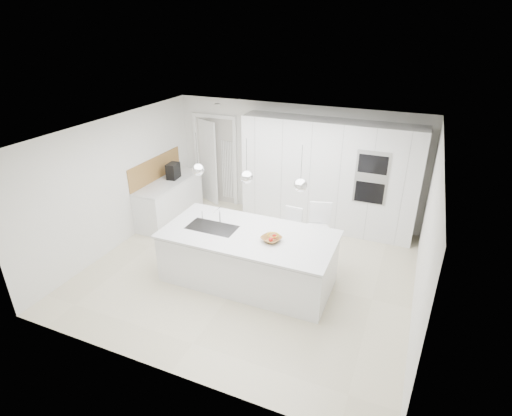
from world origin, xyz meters
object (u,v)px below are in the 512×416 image
at_px(bar_stool_right, 317,237).
at_px(bar_stool_left, 291,236).
at_px(fruit_bowl, 271,239).
at_px(espresso_machine, 173,171).
at_px(island_base, 248,259).

bearing_deg(bar_stool_right, bar_stool_left, 162.55).
xyz_separation_m(fruit_bowl, espresso_machine, (-2.96, 1.74, 0.13)).
relative_size(fruit_bowl, espresso_machine, 0.90).
bearing_deg(espresso_machine, island_base, -39.47).
height_order(espresso_machine, bar_stool_right, espresso_machine).
relative_size(island_base, fruit_bowl, 9.09).
bearing_deg(island_base, espresso_machine, 146.09).
height_order(espresso_machine, bar_stool_left, espresso_machine).
bearing_deg(island_base, fruit_bowl, -5.61).
bearing_deg(fruit_bowl, espresso_machine, 149.53).
bearing_deg(bar_stool_right, fruit_bowl, -133.80).
xyz_separation_m(bar_stool_left, bar_stool_right, (0.48, -0.01, 0.09)).
height_order(island_base, fruit_bowl, fruit_bowl).
bearing_deg(bar_stool_right, espresso_machine, 151.22).
xyz_separation_m(island_base, fruit_bowl, (0.43, -0.04, 0.51)).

